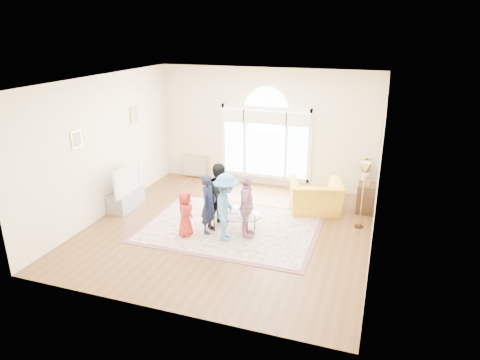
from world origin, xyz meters
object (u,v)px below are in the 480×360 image
(armchair, at_px, (316,197))
(area_rug, at_px, (231,227))
(television, at_px, (124,179))
(coffee_table, at_px, (235,214))
(tv_console, at_px, (126,200))

(armchair, bearing_deg, area_rug, 24.88)
(television, height_order, coffee_table, television)
(television, xyz_separation_m, armchair, (4.40, 1.23, -0.37))
(television, bearing_deg, area_rug, -4.25)
(area_rug, height_order, tv_console, tv_console)
(tv_console, relative_size, coffee_table, 0.79)
(area_rug, relative_size, armchair, 3.02)
(tv_console, distance_m, coffee_table, 2.95)
(area_rug, bearing_deg, tv_console, 175.76)
(coffee_table, xyz_separation_m, armchair, (1.48, 1.57, -0.01))
(coffee_table, bearing_deg, tv_console, 177.73)
(television, relative_size, armchair, 0.98)
(tv_console, height_order, armchair, armchair)
(tv_console, height_order, television, television)
(area_rug, distance_m, television, 2.88)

